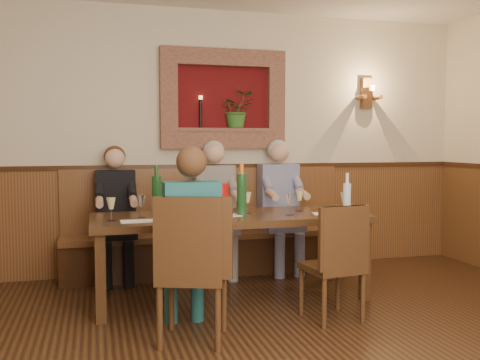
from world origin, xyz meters
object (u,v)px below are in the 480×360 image
object	(u,v)px
bench	(209,243)
spittoon_bucket	(214,200)
chair_near_left	(193,299)
water_bottle	(347,198)
chair_near_right	(333,286)
dining_table	(231,223)
wine_bottle_green_b	(157,194)
wine_bottle_green_a	(242,193)
person_bench_left	(116,226)
person_chair_front	(190,257)
person_bench_mid	(216,220)
person_bench_right	(281,217)

from	to	relation	value
bench	spittoon_bucket	size ratio (longest dim) A/B	10.51
chair_near_left	water_bottle	xyz separation A→B (m)	(1.46, 0.60, 0.60)
water_bottle	chair_near_right	bearing A→B (deg)	-127.01
dining_table	wine_bottle_green_b	world-z (taller)	wine_bottle_green_b
dining_table	chair_near_right	distance (m)	1.07
wine_bottle_green_a	wine_bottle_green_b	distance (m)	0.75
person_bench_left	water_bottle	bearing A→B (deg)	-31.55
dining_table	person_bench_left	distance (m)	1.28
dining_table	person_chair_front	distance (m)	0.93
bench	person_bench_mid	distance (m)	0.28
person_bench_right	wine_bottle_green_a	distance (m)	1.18
bench	wine_bottle_green_a	size ratio (longest dim) A/B	6.62
chair_near_left	spittoon_bucket	xyz separation A→B (m)	(0.34, 0.84, 0.59)
person_bench_right	person_chair_front	bearing A→B (deg)	-128.08
spittoon_bucket	bench	bearing A→B (deg)	80.74
chair_near_left	person_bench_mid	size ratio (longest dim) A/B	0.73
chair_near_left	person_bench_left	size ratio (longest dim) A/B	0.76
person_bench_mid	wine_bottle_green_a	bearing A→B (deg)	-88.09
bench	spittoon_bucket	world-z (taller)	bench
chair_near_right	person_bench_mid	size ratio (longest dim) A/B	0.65
chair_near_right	spittoon_bucket	size ratio (longest dim) A/B	3.20
chair_near_left	chair_near_right	world-z (taller)	chair_near_left
person_bench_right	water_bottle	world-z (taller)	person_bench_right
person_bench_mid	water_bottle	xyz separation A→B (m)	(0.90, -1.17, 0.32)
chair_near_right	spittoon_bucket	bearing A→B (deg)	132.29
chair_near_left	spittoon_bucket	world-z (taller)	spittoon_bucket
person_bench_left	chair_near_right	bearing A→B (deg)	-45.46
person_bench_right	spittoon_bucket	xyz separation A→B (m)	(-0.94, -0.93, 0.31)
dining_table	bench	size ratio (longest dim) A/B	0.80
person_bench_left	wine_bottle_green_a	size ratio (longest dim) A/B	2.99
bench	person_chair_front	bearing A→B (deg)	-106.20
person_bench_right	bench	bearing A→B (deg)	172.17
spittoon_bucket	person_bench_left	bearing A→B (deg)	130.09
chair_near_left	person_bench_right	xyz separation A→B (m)	(1.27, 1.77, 0.29)
person_bench_left	person_chair_front	distance (m)	1.68
dining_table	bench	xyz separation A→B (m)	(0.00, 0.94, -0.35)
person_bench_right	water_bottle	distance (m)	1.23
wine_bottle_green_b	water_bottle	world-z (taller)	wine_bottle_green_b
chair_near_right	person_bench_right	world-z (taller)	person_bench_right
wine_bottle_green_a	chair_near_left	bearing A→B (deg)	-124.03
chair_near_right	bench	bearing A→B (deg)	102.72
chair_near_right	spittoon_bucket	world-z (taller)	spittoon_bucket
chair_near_left	person_bench_left	world-z (taller)	person_bench_left
bench	person_bench_left	size ratio (longest dim) A/B	2.22
person_bench_mid	person_bench_right	world-z (taller)	person_bench_right
person_bench_right	wine_bottle_green_b	bearing A→B (deg)	-154.67
chair_near_left	bench	bearing A→B (deg)	94.28
person_bench_left	person_bench_mid	xyz separation A→B (m)	(1.01, -0.00, 0.02)
person_chair_front	person_bench_right	bearing A→B (deg)	51.92
water_bottle	wine_bottle_green_a	bearing A→B (deg)	162.18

